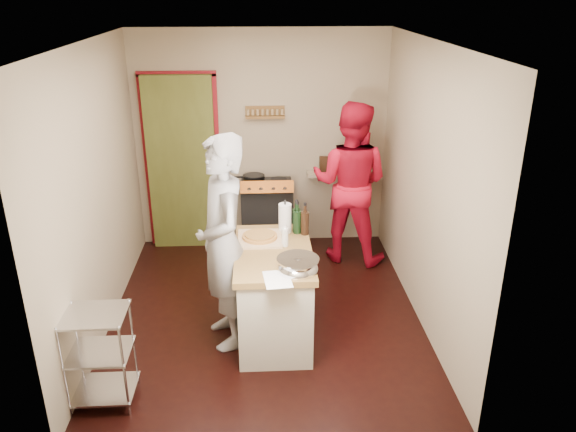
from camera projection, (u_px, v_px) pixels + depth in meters
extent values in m
plane|color=black|center=(266.00, 313.00, 5.61)|extent=(3.50, 3.50, 0.00)
cube|color=gray|center=(261.00, 141.00, 6.72)|extent=(3.00, 0.04, 2.60)
cube|color=#565B23|center=(184.00, 161.00, 6.82)|extent=(0.80, 0.40, 2.10)
cube|color=maroon|center=(148.00, 163.00, 6.73)|extent=(0.06, 0.06, 2.10)
cube|color=maroon|center=(218.00, 162.00, 6.77)|extent=(0.06, 0.06, 2.10)
cube|color=maroon|center=(176.00, 74.00, 6.35)|extent=(0.90, 0.06, 0.06)
cube|color=brown|center=(265.00, 117.00, 6.56)|extent=(0.46, 0.09, 0.03)
cube|color=brown|center=(265.00, 111.00, 6.58)|extent=(0.46, 0.02, 0.12)
cube|color=olive|center=(265.00, 112.00, 6.54)|extent=(0.42, 0.04, 0.07)
cube|color=gray|center=(340.00, 174.00, 6.83)|extent=(0.80, 0.18, 0.04)
cube|color=black|center=(324.00, 165.00, 6.78)|extent=(0.10, 0.14, 0.22)
cube|color=gray|center=(96.00, 193.00, 5.03)|extent=(0.04, 3.50, 2.60)
cube|color=gray|center=(426.00, 187.00, 5.18)|extent=(0.04, 3.50, 2.60)
cube|color=white|center=(261.00, 40.00, 4.61)|extent=(3.00, 3.50, 0.02)
cube|color=black|center=(267.00, 220.00, 6.77)|extent=(0.60, 0.55, 0.80)
cube|color=black|center=(267.00, 187.00, 6.61)|extent=(0.60, 0.55, 0.06)
cube|color=brown|center=(267.00, 187.00, 6.32)|extent=(0.60, 0.15, 0.17)
cylinder|color=black|center=(254.00, 177.00, 6.69)|extent=(0.26, 0.26, 0.05)
cylinder|color=silver|center=(63.00, 374.00, 4.10)|extent=(0.02, 0.02, 0.80)
cylinder|color=silver|center=(124.00, 372.00, 4.13)|extent=(0.02, 0.02, 0.80)
cylinder|color=silver|center=(78.00, 344.00, 4.43)|extent=(0.02, 0.02, 0.80)
cylinder|color=silver|center=(134.00, 343.00, 4.46)|extent=(0.02, 0.02, 0.80)
cube|color=silver|center=(105.00, 389.00, 4.39)|extent=(0.48, 0.40, 0.02)
cube|color=silver|center=(99.00, 352.00, 4.26)|extent=(0.48, 0.40, 0.02)
cube|color=silver|center=(93.00, 315.00, 4.13)|extent=(0.48, 0.40, 0.02)
cube|color=beige|center=(274.00, 296.00, 5.11)|extent=(0.62, 1.10, 0.81)
cube|color=olive|center=(273.00, 253.00, 4.94)|extent=(0.68, 1.15, 0.06)
cube|color=#E1BE89|center=(260.00, 239.00, 5.13)|extent=(0.40, 0.40, 0.02)
cylinder|color=#B77C39|center=(260.00, 236.00, 5.12)|extent=(0.32, 0.32, 0.02)
ellipsoid|color=silver|center=(298.00, 265.00, 4.57)|extent=(0.35, 0.35, 0.11)
cylinder|color=white|center=(285.00, 218.00, 5.25)|extent=(0.12, 0.12, 0.28)
cylinder|color=silver|center=(285.00, 237.00, 4.99)|extent=(0.06, 0.06, 0.17)
cube|color=white|center=(278.00, 279.00, 4.45)|extent=(0.24, 0.32, 0.00)
cylinder|color=black|center=(296.00, 216.00, 5.26)|extent=(0.08, 0.08, 0.31)
cylinder|color=black|center=(305.00, 219.00, 5.20)|extent=(0.08, 0.08, 0.31)
cylinder|color=black|center=(297.00, 218.00, 5.23)|extent=(0.08, 0.08, 0.31)
imported|color=#ADADB2|center=(223.00, 244.00, 4.84)|extent=(0.64, 0.80, 1.93)
imported|color=#BA0C25|center=(350.00, 183.00, 6.41)|extent=(1.11, 1.01, 1.87)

